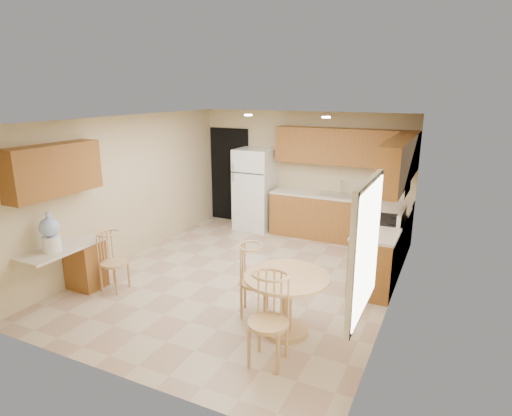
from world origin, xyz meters
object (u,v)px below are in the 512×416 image
at_px(dining_table, 286,296).
at_px(refrigerator, 255,189).
at_px(chair_table_b, 265,316).
at_px(water_crock, 50,234).
at_px(chair_table_a, 251,276).
at_px(stove, 381,245).
at_px(chair_desk, 109,258).

bearing_deg(dining_table, refrigerator, 120.89).
bearing_deg(chair_table_b, dining_table, -91.30).
relative_size(dining_table, water_crock, 1.87).
height_order(chair_table_a, water_crock, water_crock).
bearing_deg(stove, chair_desk, -144.65).
distance_m(dining_table, water_crock, 3.31).
bearing_deg(chair_desk, dining_table, 88.81).
relative_size(stove, chair_desk, 1.23).
relative_size(stove, chair_table_a, 1.13).
height_order(chair_table_a, chair_desk, chair_table_a).
xyz_separation_m(stove, dining_table, (-0.72, -2.39, 0.03)).
relative_size(refrigerator, chair_table_b, 1.69).
relative_size(dining_table, chair_table_a, 1.07).
xyz_separation_m(chair_table_a, water_crock, (-2.66, -0.80, 0.43)).
bearing_deg(dining_table, chair_table_b, -86.17).
xyz_separation_m(dining_table, chair_table_b, (0.05, -0.75, 0.12)).
bearing_deg(refrigerator, chair_table_b, -63.12).
xyz_separation_m(refrigerator, dining_table, (2.16, -3.61, -0.36)).
height_order(chair_table_b, water_crock, water_crock).
bearing_deg(stove, refrigerator, 157.01).
bearing_deg(chair_table_b, chair_desk, -18.56).
xyz_separation_m(stove, chair_desk, (-3.47, -2.46, 0.07)).
xyz_separation_m(chair_desk, water_crock, (-0.45, -0.57, 0.48)).
height_order(stove, chair_table_b, stove).
distance_m(dining_table, chair_desk, 2.76).
distance_m(refrigerator, chair_table_a, 3.82).
relative_size(stove, water_crock, 1.98).
relative_size(refrigerator, chair_table_a, 1.79).
relative_size(refrigerator, chair_desk, 1.95).
bearing_deg(water_crock, dining_table, 11.33).
distance_m(stove, chair_table_b, 3.21).
bearing_deg(chair_table_a, stove, 132.28).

